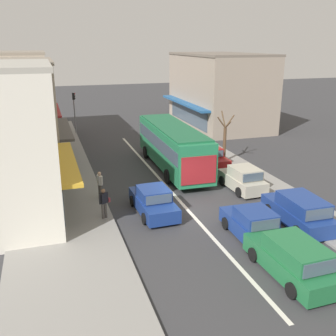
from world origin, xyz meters
TOP-DOWN VIEW (x-y plane):
  - ground_plane at (0.00, 0.00)m, footprint 140.00×140.00m
  - lane_centre_line at (0.00, 4.00)m, footprint 0.20×28.00m
  - sidewalk_left at (-6.80, 6.00)m, footprint 5.20×44.00m
  - kerb_right at (6.20, 6.00)m, footprint 2.80×44.00m
  - shopfront_mid_block at (-10.18, 11.41)m, footprint 8.73×8.85m
  - shopfront_far_end at (-10.18, 20.49)m, footprint 8.06×9.10m
  - building_right_far at (11.48, 21.07)m, footprint 8.29×13.45m
  - city_bus at (1.57, 7.36)m, footprint 2.92×10.91m
  - sedan_queue_gap_filler at (1.82, -4.20)m, footprint 1.95×4.23m
  - wagon_adjacent_lane_lead at (1.69, -7.47)m, footprint 2.02×4.54m
  - sedan_behind_bus_mid at (-1.93, 0.13)m, footprint 1.98×4.25m
  - parked_wagon_kerb_front at (4.78, -3.54)m, footprint 2.04×4.55m
  - parked_hatchback_kerb_second at (4.42, 1.82)m, footprint 1.90×3.75m
  - parked_sedan_kerb_third at (4.41, 7.25)m, footprint 1.99×4.25m
  - parked_sedan_kerb_rear at (4.77, 12.83)m, footprint 1.93×4.22m
  - traffic_light_downstreet at (-4.22, 21.40)m, footprint 0.33×0.24m
  - street_tree_right at (5.86, 7.60)m, footprint 1.43×1.66m
  - pedestrian_with_handbag_near at (-4.63, -0.02)m, footprint 0.62×0.47m
  - pedestrian_browsing_midblock at (-4.44, 2.85)m, footprint 0.33×0.54m

SIDE VIEW (x-z plane):
  - ground_plane at x=0.00m, z-range 0.00..0.00m
  - lane_centre_line at x=0.00m, z-range 0.00..0.01m
  - kerb_right at x=6.20m, z-range 0.00..0.12m
  - sidewalk_left at x=-6.80m, z-range 0.00..0.14m
  - sedan_queue_gap_filler at x=1.82m, z-range -0.07..1.40m
  - sedan_behind_bus_mid at x=-1.93m, z-range -0.07..1.40m
  - parked_sedan_kerb_third at x=4.41m, z-range -0.07..1.40m
  - parked_sedan_kerb_rear at x=4.77m, z-range -0.07..1.40m
  - parked_hatchback_kerb_second at x=4.42m, z-range -0.06..1.48m
  - wagon_adjacent_lane_lead at x=1.69m, z-range -0.04..1.53m
  - parked_wagon_kerb_front at x=4.78m, z-range -0.04..1.53m
  - pedestrian_browsing_midblock at x=-4.44m, z-range 0.25..1.88m
  - pedestrian_with_handbag_near at x=-4.63m, z-range 0.25..1.88m
  - street_tree_right at x=5.86m, z-range -0.18..3.79m
  - city_bus at x=1.57m, z-range 0.27..3.49m
  - traffic_light_downstreet at x=-4.22m, z-range 0.75..4.95m
  - shopfront_mid_block at x=-10.18m, z-range -0.01..7.81m
  - building_right_far at x=11.48m, z-range -0.01..7.87m
  - shopfront_far_end at x=-10.18m, z-range -0.01..8.18m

